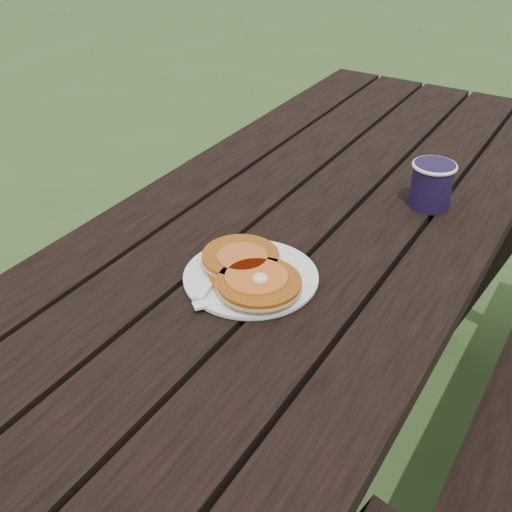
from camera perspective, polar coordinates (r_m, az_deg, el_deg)
The scene contains 7 objects.
ground at distance 1.89m, azimuth 4.47°, elevation -15.60°, with size 60.00×60.00×0.00m, color #354D21.
picnic_table at distance 1.63m, azimuth 5.02°, elevation -7.06°, with size 1.36×1.80×0.75m.
plate at distance 1.15m, azimuth -0.46°, elevation -1.94°, with size 0.24×0.24×0.01m, color white.
pancake_stack at distance 1.13m, azimuth -0.55°, elevation -1.42°, with size 0.22×0.20×0.04m.
knife at distance 1.10m, azimuth -1.06°, elevation -3.49°, with size 0.02×0.18×0.01m, color white.
fork at distance 1.13m, azimuth -3.95°, elevation -2.19°, with size 0.03×0.16×0.01m, color white, non-canonical shape.
coffee_cup at distance 1.42m, azimuth 15.38°, elevation 6.34°, with size 0.09×0.09×0.10m.
Camera 1 is at (0.53, -1.13, 1.42)m, focal length 45.00 mm.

